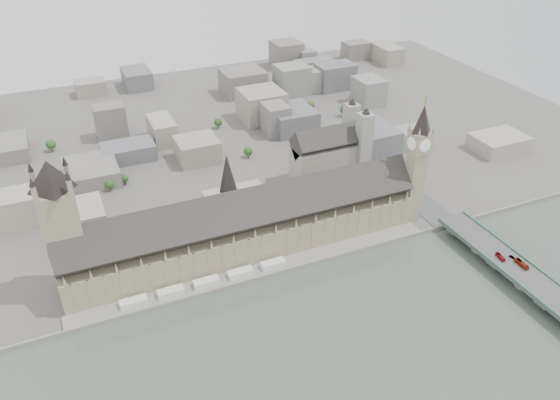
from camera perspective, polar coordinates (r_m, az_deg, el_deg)
name	(u,v)px	position (r m, az deg, el deg)	size (l,w,h in m)	color
ground	(256,266)	(401.04, -2.47, -6.92)	(900.00, 900.00, 0.00)	#595651
embankment_wall	(264,277)	(389.25, -1.66, -8.02)	(600.00, 1.50, 3.00)	gray
river_terrace	(260,271)	(394.96, -2.07, -7.43)	(270.00, 15.00, 2.00)	gray
terrace_tents	(206,282)	(384.23, -7.72, -8.49)	(118.00, 7.00, 4.00)	silver
palace_of_westminster	(246,226)	(402.33, -3.58, -2.77)	(265.00, 40.73, 55.44)	gray
elizabeth_tower	(417,156)	(434.74, 14.16, 4.50)	(17.00, 17.00, 107.50)	gray
victoria_tower	(62,223)	(374.50, -21.87, -2.24)	(30.00, 30.00, 100.00)	gray
central_tower	(228,184)	(385.88, -5.47, 1.69)	(13.00, 13.00, 48.00)	gray
westminster_bridge	(517,274)	(419.96, 23.52, -7.11)	(25.00, 325.00, 10.25)	#474749
westminster_abbey	(331,153)	(500.10, 5.34, 4.87)	(68.00, 36.00, 64.00)	gray
city_skyline_inland	(171,119)	(595.97, -11.28, 8.34)	(720.00, 360.00, 38.00)	gray
park_trees	(217,219)	(440.20, -6.58, -1.95)	(110.00, 30.00, 15.00)	#254E1C
red_bus_north	(500,257)	(420.84, 22.04, -5.53)	(2.23, 9.53, 2.65)	#B01419
red_bus_south	(522,264)	(419.31, 23.93, -6.11)	(2.79, 11.93, 3.32)	#A02A14
car_silver	(512,257)	(425.00, 23.07, -5.50)	(1.43, 4.11, 1.35)	gray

